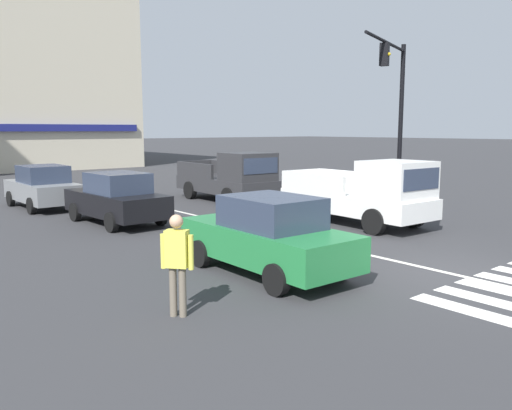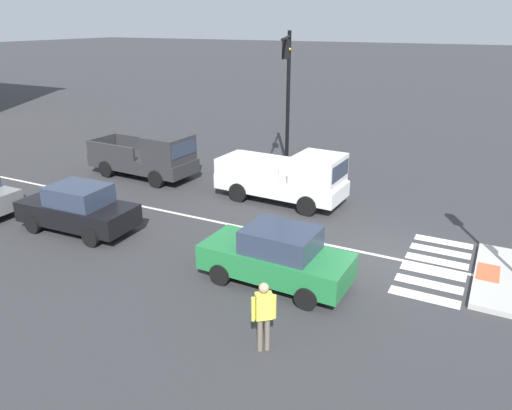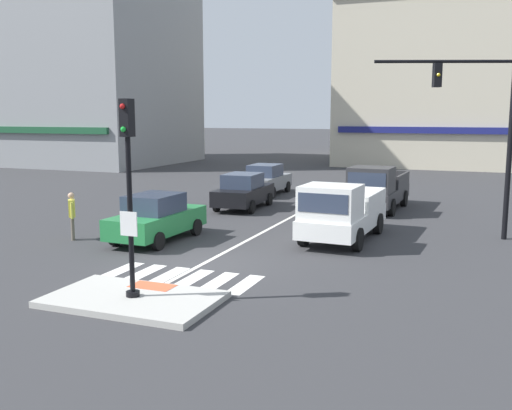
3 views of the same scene
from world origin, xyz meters
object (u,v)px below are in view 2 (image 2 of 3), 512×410
car_green_westbound_near (277,256)px  pedestrian_at_curb_left (264,311)px  car_black_westbound_far (78,208)px  pickup_truck_white_eastbound_mid (291,179)px  pickup_truck_charcoal_eastbound_far (150,157)px  traffic_light_mast (287,81)px

car_green_westbound_near → pedestrian_at_curb_left: bearing=-160.7°
car_black_westbound_far → pickup_truck_white_eastbound_mid: size_ratio=0.80×
pickup_truck_white_eastbound_mid → pickup_truck_charcoal_eastbound_far: same height
car_green_westbound_near → pickup_truck_charcoal_eastbound_far: pickup_truck_charcoal_eastbound_far is taller
pickup_truck_white_eastbound_mid → pedestrian_at_curb_left: size_ratio=3.11×
traffic_light_mast → pickup_truck_charcoal_eastbound_far: traffic_light_mast is taller
pedestrian_at_curb_left → pickup_truck_white_eastbound_mid: bearing=19.6°
car_green_westbound_near → pickup_truck_white_eastbound_mid: size_ratio=0.80×
car_black_westbound_far → pedestrian_at_curb_left: size_ratio=2.50×
pickup_truck_white_eastbound_mid → pickup_truck_charcoal_eastbound_far: size_ratio=1.00×
car_green_westbound_near → pickup_truck_white_eastbound_mid: bearing=19.7°
traffic_light_mast → pickup_truck_white_eastbound_mid: (-4.42, -2.19, -3.19)m
car_black_westbound_far → pickup_truck_white_eastbound_mid: pickup_truck_white_eastbound_mid is taller
car_green_westbound_near → car_black_westbound_far: bearing=88.9°
pickup_truck_charcoal_eastbound_far → pedestrian_at_curb_left: (-8.77, -10.08, 0.00)m
car_black_westbound_far → pickup_truck_white_eastbound_mid: (5.81, -5.37, 0.17)m
pickup_truck_white_eastbound_mid → pedestrian_at_curb_left: (-8.73, -3.10, 0.00)m
traffic_light_mast → car_black_westbound_far: bearing=162.7°
car_black_westbound_far → pickup_truck_charcoal_eastbound_far: bearing=15.4°
traffic_light_mast → pickup_truck_white_eastbound_mid: bearing=-153.6°
pickup_truck_charcoal_eastbound_far → traffic_light_mast: bearing=-47.5°
traffic_light_mast → pedestrian_at_curb_left: 14.53m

